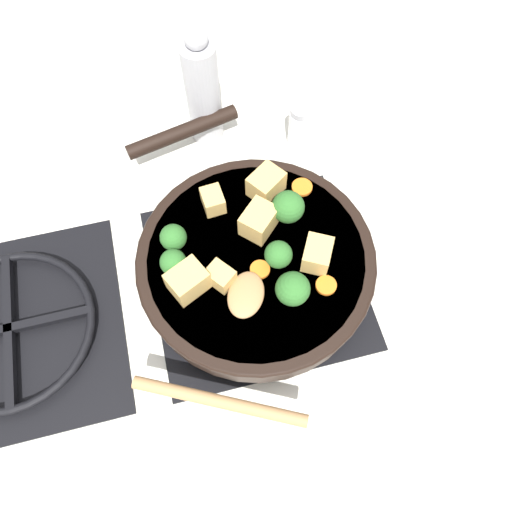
{
  "coord_description": "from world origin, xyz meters",
  "views": [
    {
      "loc": [
        -0.3,
        0.07,
        0.7
      ],
      "look_at": [
        0.0,
        0.0,
        0.08
      ],
      "focal_mm": 35.0,
      "sensor_mm": 36.0,
      "label": 1
    }
  ],
  "objects_px": {
    "salt_shaker": "(299,127)",
    "skillet_pan": "(255,261)",
    "pepper_mill": "(203,91)",
    "wooden_spoon": "(232,350)"
  },
  "relations": [
    {
      "from": "salt_shaker",
      "to": "skillet_pan",
      "type": "bearing_deg",
      "value": 149.91
    },
    {
      "from": "skillet_pan",
      "to": "pepper_mill",
      "type": "height_order",
      "value": "pepper_mill"
    },
    {
      "from": "pepper_mill",
      "to": "wooden_spoon",
      "type": "bearing_deg",
      "value": 173.49
    },
    {
      "from": "pepper_mill",
      "to": "salt_shaker",
      "type": "distance_m",
      "value": 0.17
    },
    {
      "from": "wooden_spoon",
      "to": "pepper_mill",
      "type": "height_order",
      "value": "pepper_mill"
    },
    {
      "from": "skillet_pan",
      "to": "wooden_spoon",
      "type": "distance_m",
      "value": 0.14
    },
    {
      "from": "salt_shaker",
      "to": "wooden_spoon",
      "type": "bearing_deg",
      "value": 151.4
    },
    {
      "from": "pepper_mill",
      "to": "salt_shaker",
      "type": "relative_size",
      "value": 2.54
    },
    {
      "from": "salt_shaker",
      "to": "pepper_mill",
      "type": "bearing_deg",
      "value": 67.56
    },
    {
      "from": "skillet_pan",
      "to": "pepper_mill",
      "type": "distance_m",
      "value": 0.3
    }
  ]
}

